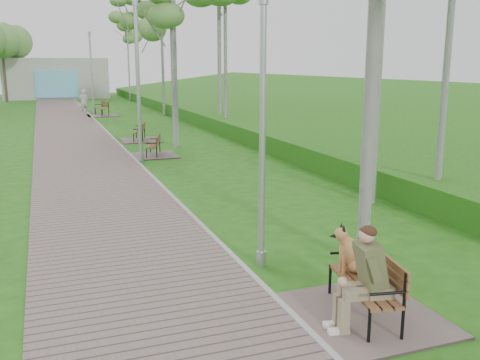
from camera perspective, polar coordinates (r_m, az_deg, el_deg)
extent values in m
plane|color=#205614|center=(8.59, 2.46, -11.38)|extent=(120.00, 120.00, 0.00)
cube|color=#71605B|center=(28.98, -17.61, 4.93)|extent=(3.50, 67.00, 0.04)
cube|color=#999993|center=(29.11, -14.16, 5.17)|extent=(0.10, 67.00, 0.05)
cube|color=#38821F|center=(31.33, 8.64, 5.84)|extent=(14.00, 70.00, 1.60)
cube|color=#9E9E99|center=(58.29, -19.05, 10.22)|extent=(10.00, 5.00, 4.00)
cube|color=#5DABD0|center=(55.70, -18.94, 9.64)|extent=(4.00, 0.20, 2.60)
cube|color=#71605B|center=(7.89, 13.14, -13.81)|extent=(1.90, 2.11, 0.04)
cube|color=brown|center=(7.67, 12.99, -10.83)|extent=(0.76, 1.65, 0.04)
cube|color=brown|center=(7.67, 14.87, -8.66)|extent=(0.33, 1.57, 0.35)
cube|color=#71605B|center=(20.70, -9.10, 2.61)|extent=(1.62, 1.80, 0.04)
cube|color=brown|center=(20.63, -9.27, 3.65)|extent=(0.79, 1.41, 0.04)
cube|color=brown|center=(20.57, -8.69, 4.33)|extent=(0.43, 1.30, 0.30)
cube|color=#71605B|center=(24.96, -10.58, 4.20)|extent=(1.70, 1.89, 0.04)
cube|color=brown|center=(24.90, -10.73, 5.11)|extent=(0.76, 1.47, 0.04)
cube|color=brown|center=(24.85, -10.23, 5.71)|extent=(0.39, 1.38, 0.31)
cube|color=#71605B|center=(37.46, -14.42, 6.67)|extent=(2.02, 2.24, 0.04)
cube|color=brown|center=(37.42, -14.54, 7.40)|extent=(0.76, 1.74, 0.04)
cube|color=brown|center=(37.46, -14.16, 7.89)|extent=(0.31, 1.67, 0.37)
cylinder|color=#A2A5AB|center=(9.40, 2.29, -8.36)|extent=(0.18, 0.18, 0.27)
cylinder|color=#A2A5AB|center=(8.89, 2.40, 4.29)|extent=(0.11, 0.11, 4.42)
cylinder|color=#A2A5AB|center=(19.53, -10.49, 2.41)|extent=(0.22, 0.22, 0.33)
cylinder|color=#A2A5AB|center=(19.26, -10.79, 9.93)|extent=(0.13, 0.13, 5.45)
cylinder|color=#A2A5AB|center=(19.36, -11.14, 18.18)|extent=(0.20, 0.20, 0.27)
cylinder|color=#A2A5AB|center=(39.47, -15.33, 7.09)|extent=(0.22, 0.22, 0.32)
cylinder|color=#A2A5AB|center=(39.34, -15.54, 10.78)|extent=(0.13, 0.13, 5.42)
cylinder|color=#A2A5AB|center=(39.38, -15.78, 14.80)|extent=(0.19, 0.19, 0.27)
imported|color=silver|center=(38.89, -16.33, 8.00)|extent=(0.71, 0.55, 1.73)
cylinder|color=silver|center=(9.11, 14.13, 15.61)|extent=(0.20, 0.20, 8.07)
cylinder|color=silver|center=(22.44, -7.17, 11.97)|extent=(0.16, 0.16, 6.71)
ellipsoid|color=#5F8E44|center=(22.53, -7.33, 17.44)|extent=(2.26, 2.26, 2.95)
cylinder|color=silver|center=(26.56, -1.57, 14.81)|extent=(0.19, 0.19, 9.23)
cylinder|color=silver|center=(22.66, -7.09, 15.67)|extent=(0.20, 0.20, 9.64)
cylinder|color=silver|center=(28.50, -2.23, 15.66)|extent=(0.18, 0.18, 10.25)
cylinder|color=silver|center=(40.81, -11.02, 13.09)|extent=(0.19, 0.19, 8.33)
ellipsoid|color=#5F8E44|center=(40.94, -11.18, 16.81)|extent=(2.81, 2.81, 3.66)
cylinder|color=silver|center=(37.01, -8.30, 13.55)|extent=(0.19, 0.19, 8.68)
ellipsoid|color=#5F8E44|center=(37.18, -8.44, 17.83)|extent=(2.70, 2.70, 3.82)
cylinder|color=silver|center=(51.81, -11.83, 12.79)|extent=(0.18, 0.18, 8.23)
ellipsoid|color=#5F8E44|center=(51.91, -11.96, 15.69)|extent=(2.59, 2.59, 3.62)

